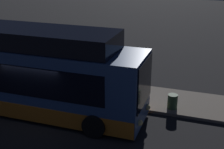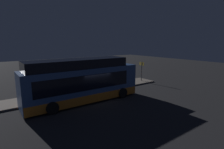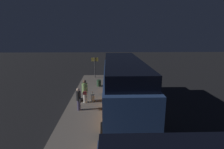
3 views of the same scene
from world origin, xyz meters
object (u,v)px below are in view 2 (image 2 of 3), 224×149
at_px(bus_lead, 82,83).
at_px(sign_post, 142,69).
at_px(suitcase, 90,88).
at_px(passenger_waiting, 72,83).
at_px(trash_bin, 122,83).
at_px(passenger_boarding, 85,81).

bearing_deg(bus_lead, sign_post, 14.47).
bearing_deg(bus_lead, suitcase, 47.92).
bearing_deg(bus_lead, passenger_waiting, 84.50).
relative_size(passenger_waiting, sign_post, 0.65).
xyz_separation_m(passenger_waiting, sign_post, (9.38, -0.50, 0.73)).
distance_m(sign_post, trash_bin, 3.94).
relative_size(bus_lead, sign_post, 4.09).
relative_size(suitcase, sign_post, 0.33).
height_order(bus_lead, passenger_waiting, bus_lead).
bearing_deg(trash_bin, passenger_waiting, 168.84).
xyz_separation_m(bus_lead, passenger_boarding, (1.67, 2.74, -0.59)).
relative_size(bus_lead, suitcase, 12.58).
height_order(passenger_boarding, trash_bin, passenger_boarding).
distance_m(suitcase, sign_post, 7.83).
bearing_deg(passenger_boarding, passenger_waiting, 74.47).
bearing_deg(passenger_waiting, bus_lead, 124.20).
xyz_separation_m(sign_post, trash_bin, (-3.68, -0.62, -1.27)).
xyz_separation_m(passenger_boarding, passenger_waiting, (-1.39, 0.26, -0.10)).
bearing_deg(passenger_boarding, sign_post, -96.85).
bearing_deg(suitcase, bus_lead, -132.08).
xyz_separation_m(passenger_boarding, trash_bin, (4.31, -0.87, -0.64)).
height_order(bus_lead, passenger_boarding, bus_lead).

